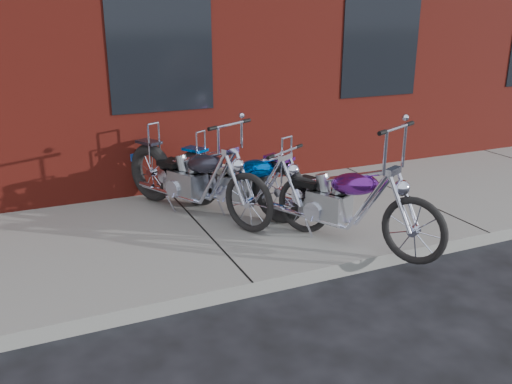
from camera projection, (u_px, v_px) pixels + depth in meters
name	position (u px, v px, depth m)	size (l,w,h in m)	color
ground	(253.00, 297.00, 5.16)	(120.00, 120.00, 0.00)	black
sidewalk	(202.00, 234.00, 6.44)	(22.00, 3.00, 0.15)	gray
chopper_purple	(336.00, 202.00, 5.95)	(1.14, 2.28, 1.38)	black
chopper_blue	(243.00, 185.00, 6.64)	(1.28, 2.03, 1.00)	black
chopper_third	(193.00, 180.00, 6.74)	(1.19, 2.25, 1.25)	black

